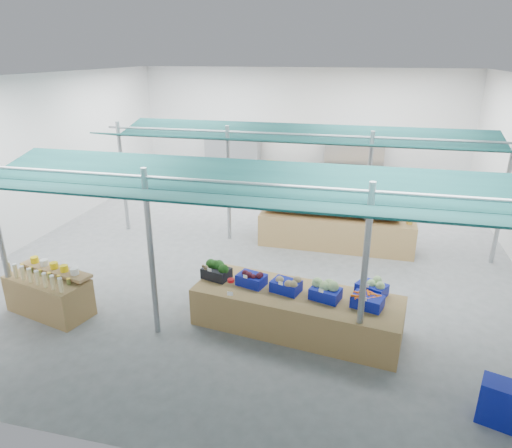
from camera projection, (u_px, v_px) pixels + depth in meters
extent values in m
plane|color=slate|center=(262.00, 249.00, 11.62)|extent=(13.00, 13.00, 0.00)
plane|color=silver|center=(262.00, 76.00, 10.13)|extent=(13.00, 13.00, 0.00)
plane|color=silver|center=(301.00, 127.00, 16.78)|extent=(12.00, 0.00, 12.00)
plane|color=silver|center=(44.00, 156.00, 12.19)|extent=(0.00, 13.00, 13.00)
cylinder|color=gray|center=(0.00, 239.00, 8.32)|extent=(0.10, 0.10, 3.00)
cylinder|color=gray|center=(123.00, 177.00, 12.42)|extent=(0.10, 0.10, 3.00)
cylinder|color=gray|center=(151.00, 255.00, 7.67)|extent=(0.10, 0.10, 3.00)
cylinder|color=gray|center=(228.00, 184.00, 11.76)|extent=(0.10, 0.10, 3.00)
cylinder|color=gray|center=(364.00, 277.00, 6.90)|extent=(0.10, 0.10, 3.00)
cylinder|color=gray|center=(367.00, 194.00, 10.99)|extent=(0.10, 0.10, 3.00)
cylinder|color=gray|center=(503.00, 203.00, 10.33)|extent=(0.10, 0.10, 3.00)
cylinder|color=gray|center=(252.00, 184.00, 6.81)|extent=(10.00, 0.06, 0.06)
cylinder|color=gray|center=(297.00, 135.00, 10.90)|extent=(10.00, 0.06, 0.06)
cube|color=black|center=(240.00, 202.00, 6.24)|extent=(9.50, 1.28, 0.30)
cube|color=black|center=(261.00, 178.00, 7.42)|extent=(9.50, 1.28, 0.30)
cube|color=black|center=(293.00, 142.00, 10.33)|extent=(9.50, 1.28, 0.30)
cube|color=black|center=(301.00, 133.00, 11.51)|extent=(9.50, 1.28, 0.30)
cube|color=#B23F33|center=(233.00, 156.00, 17.27)|extent=(2.00, 0.50, 2.00)
cube|color=#B23F33|center=(354.00, 163.00, 16.28)|extent=(2.00, 0.50, 2.00)
cube|color=olive|center=(49.00, 295.00, 8.66)|extent=(1.77, 1.11, 0.73)
cube|color=#997247|center=(56.00, 270.00, 8.69)|extent=(1.67, 0.71, 0.06)
cube|color=olive|center=(296.00, 311.00, 8.16)|extent=(3.80, 1.74, 0.71)
cube|color=olive|center=(335.00, 232.00, 11.60)|extent=(3.87, 0.99, 0.83)
cube|color=olive|center=(337.00, 184.00, 15.47)|extent=(5.65, 1.95, 1.00)
cube|color=#0D178E|center=(500.00, 403.00, 6.08)|extent=(0.61, 0.51, 0.62)
imported|color=#173696|center=(296.00, 202.00, 12.74)|extent=(0.57, 0.38, 1.54)
imported|color=#A5143A|center=(362.00, 207.00, 12.34)|extent=(0.76, 0.60, 1.54)
cube|color=black|center=(216.00, 273.00, 8.55)|extent=(0.58, 0.48, 0.20)
cube|color=white|center=(209.00, 270.00, 8.32)|extent=(0.08, 0.03, 0.06)
cube|color=#0D178E|center=(252.00, 280.00, 8.30)|extent=(0.58, 0.48, 0.20)
cube|color=white|center=(245.00, 277.00, 8.07)|extent=(0.08, 0.03, 0.06)
cube|color=#0D178E|center=(286.00, 286.00, 8.07)|extent=(0.58, 0.48, 0.20)
cube|color=white|center=(281.00, 283.00, 7.84)|extent=(0.08, 0.03, 0.06)
cube|color=#0D178E|center=(325.00, 294.00, 7.82)|extent=(0.58, 0.48, 0.20)
cube|color=white|center=(321.00, 291.00, 7.59)|extent=(0.08, 0.03, 0.06)
cube|color=#0D178E|center=(367.00, 301.00, 7.58)|extent=(0.58, 0.48, 0.20)
cube|color=white|center=(364.00, 299.00, 7.34)|extent=(0.08, 0.03, 0.06)
sphere|color=brown|center=(206.00, 268.00, 8.45)|extent=(0.09, 0.09, 0.09)
sphere|color=brown|center=(203.00, 266.00, 8.43)|extent=(0.06, 0.06, 0.06)
cylinder|color=red|center=(231.00, 280.00, 7.66)|extent=(0.12, 0.12, 0.05)
cube|color=white|center=(230.00, 294.00, 7.68)|extent=(0.10, 0.01, 0.07)
cube|color=#997247|center=(300.00, 210.00, 11.55)|extent=(1.92, 0.75, 0.26)
cube|color=#997247|center=(369.00, 216.00, 11.15)|extent=(1.53, 0.74, 0.26)
cylinder|color=#8C6019|center=(410.00, 220.00, 10.92)|extent=(0.14, 0.14, 0.22)
cone|color=#26661E|center=(411.00, 212.00, 10.85)|extent=(0.12, 0.12, 0.18)
cube|color=#0D178E|center=(372.00, 289.00, 7.97)|extent=(0.60, 0.53, 0.20)
cube|color=white|center=(367.00, 286.00, 7.76)|extent=(0.08, 0.04, 0.06)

